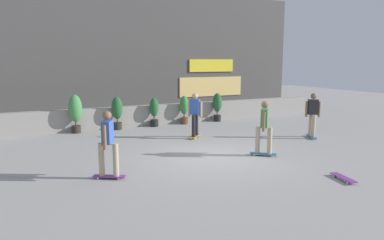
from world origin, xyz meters
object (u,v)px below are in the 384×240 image
potted_plant_3 (184,108)px  skater_by_wall_left (195,113)px  potted_plant_0 (75,111)px  skater_by_wall_right (313,113)px  skater_far_left (108,142)px  potted_plant_1 (117,111)px  potted_plant_4 (217,105)px  skateboard_near_camera (343,178)px  potted_plant_2 (154,111)px  skater_mid_plaza (264,126)px

potted_plant_3 → skater_by_wall_left: size_ratio=0.76×
potted_plant_0 → potted_plant_3: potted_plant_0 is taller
skater_by_wall_right → skater_far_left: size_ratio=1.00×
potted_plant_0 → potted_plant_1: size_ratio=1.11×
potted_plant_1 → potted_plant_4: (4.84, 0.00, -0.03)m
potted_plant_3 → potted_plant_4: size_ratio=0.96×
potted_plant_1 → potted_plant_4: size_ratio=1.03×
potted_plant_3 → skater_by_wall_right: (3.08, -4.84, 0.22)m
skater_far_left → skateboard_near_camera: 5.82m
potted_plant_3 → skater_far_left: (-4.90, -6.28, 0.22)m
skater_by_wall_right → skateboard_near_camera: skater_by_wall_right is taller
potted_plant_2 → skater_by_wall_left: size_ratio=0.75×
potted_plant_1 → skater_mid_plaza: bearing=-64.3°
potted_plant_0 → potted_plant_4: 6.53m
potted_plant_4 → skater_mid_plaza: bearing=-107.0°
skater_by_wall_right → skater_by_wall_left: size_ratio=1.00×
potted_plant_0 → skater_by_wall_left: (3.90, -2.93, 0.04)m
potted_plant_0 → skater_by_wall_left: skater_by_wall_left is taller
skateboard_near_camera → skater_mid_plaza: bearing=97.9°
skater_mid_plaza → skateboard_near_camera: size_ratio=2.06×
skater_far_left → skater_mid_plaza: size_ratio=1.00×
potted_plant_0 → skater_by_wall_right: 9.24m
potted_plant_3 → skater_mid_plaza: size_ratio=0.76×
skater_by_wall_left → skateboard_near_camera: 6.11m
potted_plant_3 → skater_far_left: 7.97m
potted_plant_4 → skater_by_wall_right: 5.02m
potted_plant_2 → skater_mid_plaza: size_ratio=0.75×
potted_plant_1 → potted_plant_4: 4.84m
potted_plant_0 → potted_plant_4: bearing=0.0°
skater_by_wall_left → skater_mid_plaza: (0.75, -3.23, 0.00)m
potted_plant_4 → skater_by_wall_right: bearing=-74.5°
potted_plant_0 → potted_plant_1: bearing=-0.0°
skater_by_wall_right → skater_far_left: same height
skater_far_left → skater_mid_plaza: bearing=1.5°
potted_plant_0 → skater_far_left: size_ratio=0.91×
skater_by_wall_left → skater_mid_plaza: 3.31m
potted_plant_2 → potted_plant_3: 1.46m
potted_plant_4 → skateboard_near_camera: (-1.51, -8.87, -0.70)m
potted_plant_0 → skater_far_left: (-0.11, -6.28, 0.04)m
potted_plant_0 → skater_mid_plaza: size_ratio=0.91×
potted_plant_1 → skater_by_wall_left: (2.22, -2.93, 0.15)m
potted_plant_4 → skater_far_left: skater_far_left is taller
potted_plant_2 → skater_mid_plaza: skater_mid_plaza is taller
potted_plant_3 → potted_plant_4: 1.74m
potted_plant_3 → skater_by_wall_left: skater_by_wall_left is taller
potted_plant_2 → skater_by_wall_right: 6.64m
potted_plant_2 → potted_plant_4: potted_plant_4 is taller
potted_plant_1 → skater_by_wall_right: skater_by_wall_right is taller
skater_mid_plaza → skateboard_near_camera: skater_mid_plaza is taller
skater_mid_plaza → potted_plant_3: bearing=88.7°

